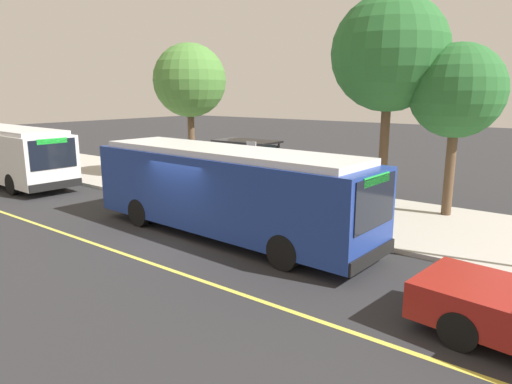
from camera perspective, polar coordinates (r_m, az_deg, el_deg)
ground_plane at (r=15.45m, az=-9.16°, el=-5.59°), size 120.00×120.00×0.00m
sidewalk_curb at (r=19.84m, az=3.53°, el=-1.21°), size 44.00×6.40×0.15m
lane_stripe_center at (r=14.13m, az=-15.72°, el=-7.62°), size 36.00×0.14×0.01m
transit_bus_main at (r=15.02m, az=-3.83°, el=0.40°), size 10.74×3.00×2.95m
transit_bus_second at (r=27.36m, az=-28.61°, el=4.32°), size 10.23×2.99×2.95m
bus_shelter at (r=20.80m, az=-1.29°, el=4.60°), size 2.90×1.60×2.48m
waiting_bench at (r=20.94m, az=-0.44°, el=1.09°), size 1.60×0.48×0.95m
route_sign_post at (r=17.24m, az=-0.56°, el=3.12°), size 0.44×0.08×2.80m
pedestrian_commuter at (r=17.59m, az=4.02°, el=0.50°), size 0.24×0.40×1.69m
street_tree_near_shelter at (r=24.84m, az=-8.29°, el=13.58°), size 3.82×3.82×7.10m
street_tree_upstreet at (r=18.87m, az=16.35°, el=16.25°), size 4.45×4.45×8.26m
street_tree_downstreet at (r=18.36m, az=23.82°, el=11.41°), size 3.41×3.41×6.33m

